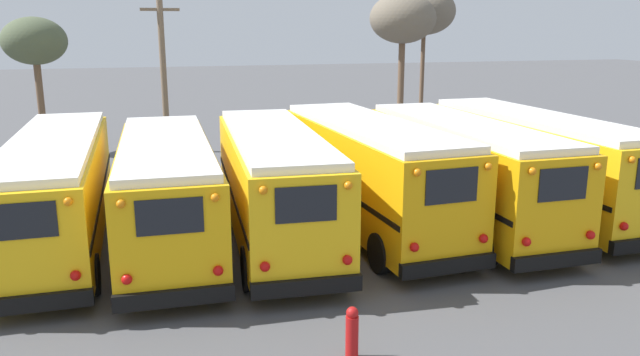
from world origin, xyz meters
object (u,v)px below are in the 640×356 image
Objects in this scene: bare_tree_0 at (424,12)px; school_bus_1 at (167,189)px; school_bus_5 at (534,159)px; bare_tree_1 at (35,43)px; utility_pole at (163,70)px; school_bus_0 at (57,186)px; fire_hydrant at (352,333)px; school_bus_4 at (462,168)px; school_bus_3 at (369,171)px; school_bus_2 at (274,181)px; bare_tree_2 at (403,19)px.

school_bus_1 is at bearing -130.14° from bare_tree_0.
school_bus_5 is 22.73m from bare_tree_1.
utility_pole is 5.96m from bare_tree_1.
school_bus_0 is 10.56× the size of fire_hydrant.
school_bus_5 is 1.22× the size of bare_tree_0.
school_bus_4 is 0.96× the size of school_bus_5.
bare_tree_1 is at bearing 108.93° from school_bus_1.
utility_pole is 0.92× the size of bare_tree_0.
bare_tree_1 is (-5.70, 1.19, 1.27)m from utility_pole.
school_bus_5 is (5.90, 0.32, -0.04)m from school_bus_3.
school_bus_2 is at bearing -3.66° from school_bus_1.
bare_tree_0 is (4.90, 19.41, 5.11)m from school_bus_5.
bare_tree_1 is at bearing -167.88° from bare_tree_0.
fire_hydrant is (-8.83, -7.50, -1.22)m from school_bus_5.
school_bus_2 is at bearing -80.26° from utility_pole.
utility_pole is at bearing 120.56° from school_bus_4.
school_bus_0 is at bearing 172.24° from school_bus_3.
school_bus_5 is (2.95, 0.57, 0.01)m from school_bus_4.
school_bus_0 is at bearing -80.84° from bare_tree_1.
school_bus_3 reaches higher than school_bus_1.
school_bus_4 is (2.95, -0.25, -0.05)m from school_bus_3.
school_bus_3 is 18.99m from bare_tree_1.
school_bus_0 is 1.12× the size of school_bus_4.
bare_tree_2 reaches higher than fire_hydrant.
school_bus_3 is 1.23× the size of bare_tree_2.
school_bus_1 is 0.98× the size of school_bus_2.
school_bus_0 is at bearing 176.56° from school_bus_5.
utility_pole reaches higher than school_bus_4.
bare_tree_0 is (16.69, 19.79, 5.19)m from school_bus_1.
school_bus_2 is at bearing -123.07° from bare_tree_2.
school_bus_5 is at bearing -3.44° from school_bus_0.
school_bus_1 is at bearing -71.07° from bare_tree_1.
bare_tree_2 reaches higher than school_bus_4.
bare_tree_1 is at bearing 126.39° from school_bus_3.
school_bus_4 is 21.03m from bare_tree_1.
bare_tree_0 is at bearing 55.48° from school_bus_2.
bare_tree_0 reaches higher than school_bus_1.
school_bus_1 is 16.36m from bare_tree_1.
bare_tree_2 is 26.80m from fire_hydrant.
school_bus_4 is (5.90, 0.01, 0.00)m from school_bus_2.
school_bus_2 is at bearing -124.52° from bare_tree_0.
school_bus_2 is 17.66m from bare_tree_1.
utility_pole reaches higher than fire_hydrant.
bare_tree_2 is at bearing 56.93° from school_bus_2.
school_bus_5 is 11.65m from fire_hydrant.
school_bus_5 is at bearing -50.20° from utility_pole.
bare_tree_2 is at bearing 4.63° from bare_tree_1.
school_bus_5 is 9.82× the size of fire_hydrant.
bare_tree_2 is at bearing 11.54° from utility_pole.
school_bus_4 is at bearing -106.75° from bare_tree_2.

